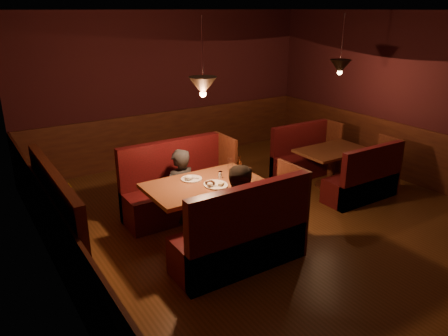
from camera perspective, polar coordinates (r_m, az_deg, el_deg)
room at (r=5.84m, az=5.57°, el=1.36°), size 6.02×7.02×2.92m
main_table at (r=5.72m, az=-2.40°, el=-3.65°), size 1.50×0.91×1.05m
main_bench_far at (r=6.52m, az=-6.03°, el=-3.16°), size 1.65×0.59×1.12m
main_bench_near at (r=5.20m, az=2.60°, el=-9.44°), size 1.65×0.59×1.12m
second_table at (r=7.69m, az=13.90°, el=1.15°), size 1.19×0.76×0.67m
second_bench_far at (r=8.24m, az=10.41°, el=1.25°), size 1.31×0.49×0.94m
second_bench_near at (r=7.34m, az=17.88°, el=-1.81°), size 1.31×0.49×0.94m
diner_a at (r=6.16m, az=-5.84°, el=-0.87°), size 0.58×0.42×1.45m
diner_b at (r=5.24m, az=2.53°, el=-4.13°), size 0.87×0.75×1.54m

